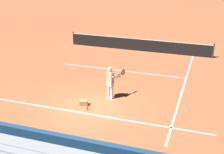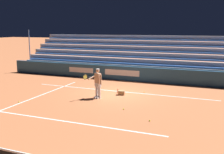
{
  "view_description": "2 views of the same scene",
  "coord_description": "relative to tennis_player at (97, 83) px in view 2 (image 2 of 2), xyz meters",
  "views": [
    {
      "loc": [
        5.41,
        -12.5,
        7.2
      ],
      "look_at": [
        0.92,
        0.85,
        1.47
      ],
      "focal_mm": 50.0,
      "sensor_mm": 36.0,
      "label": 1
    },
    {
      "loc": [
        -5.52,
        14.81,
        3.99
      ],
      "look_at": [
        0.24,
        0.25,
        1.06
      ],
      "focal_mm": 42.0,
      "sensor_mm": 36.0,
      "label": 2
    }
  ],
  "objects": [
    {
      "name": "water_bottle",
      "position": [
        -0.63,
        -1.66,
        -0.78
      ],
      "size": [
        0.07,
        0.07,
        0.22
      ],
      "primitive_type": "cylinder",
      "color": "#EA4C33",
      "rests_on": "ground"
    },
    {
      "name": "court_service_line_white",
      "position": [
        -0.64,
        4.02,
        -0.89
      ],
      "size": [
        8.22,
        0.1,
        0.01
      ],
      "primitive_type": "cube",
      "color": "white",
      "rests_on": "ground"
    },
    {
      "name": "ground_plane",
      "position": [
        -0.64,
        -1.48,
        -0.89
      ],
      "size": [
        160.0,
        160.0,
        0.0
      ],
      "primitive_type": "plane",
      "color": "#B7663D"
    },
    {
      "name": "tennis_ball_midcourt",
      "position": [
        -2.17,
        -2.28,
        -0.86
      ],
      "size": [
        0.07,
        0.07,
        0.07
      ],
      "primitive_type": "sphere",
      "color": "#CCE533",
      "rests_on": "ground"
    },
    {
      "name": "court_sideline_white",
      "position": [
        3.47,
        2.52,
        -0.89
      ],
      "size": [
        0.1,
        12.0,
        0.01
      ],
      "primitive_type": "cube",
      "color": "white",
      "rests_on": "ground"
    },
    {
      "name": "tennis_ball_stray_back",
      "position": [
        -2.11,
        1.51,
        -0.86
      ],
      "size": [
        0.07,
        0.07,
        0.07
      ],
      "primitive_type": "sphere",
      "color": "#CCE533",
      "rests_on": "ground"
    },
    {
      "name": "tennis_ball_far_right",
      "position": [
        -3.71,
        2.66,
        -0.86
      ],
      "size": [
        0.07,
        0.07,
        0.07
      ],
      "primitive_type": "sphere",
      "color": "#CCE533",
      "rests_on": "ground"
    },
    {
      "name": "back_wall_sponsor_board",
      "position": [
        -0.63,
        -5.55,
        -0.34
      ],
      "size": [
        22.47,
        0.25,
        1.1
      ],
      "color": "navy",
      "rests_on": "ground"
    },
    {
      "name": "tennis_ball_on_baseline",
      "position": [
        3.61,
        2.41,
        -0.86
      ],
      "size": [
        0.07,
        0.07,
        0.07
      ],
      "primitive_type": "sphere",
      "color": "#CCE533",
      "rests_on": "ground"
    },
    {
      "name": "tennis_player",
      "position": [
        0.0,
        0.0,
        0.0
      ],
      "size": [
        0.86,
        0.91,
        1.71
      ],
      "color": "silver",
      "rests_on": "ground"
    },
    {
      "name": "court_baseline_white",
      "position": [
        -0.64,
        -1.98,
        -0.89
      ],
      "size": [
        12.0,
        0.1,
        0.01
      ],
      "primitive_type": "cube",
      "color": "white",
      "rests_on": "ground"
    },
    {
      "name": "ball_box_cardboard",
      "position": [
        -1.01,
        -1.21,
        -0.76
      ],
      "size": [
        0.47,
        0.4,
        0.26
      ],
      "primitive_type": "cube",
      "rotation": [
        0.0,
        0.0,
        0.29
      ],
      "color": "#A87F51",
      "rests_on": "ground"
    },
    {
      "name": "bleacher_stand",
      "position": [
        -0.64,
        -8.18,
        -0.1
      ],
      "size": [
        21.34,
        4.0,
        3.85
      ],
      "color": "#9EA3A8",
      "rests_on": "ground"
    }
  ]
}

